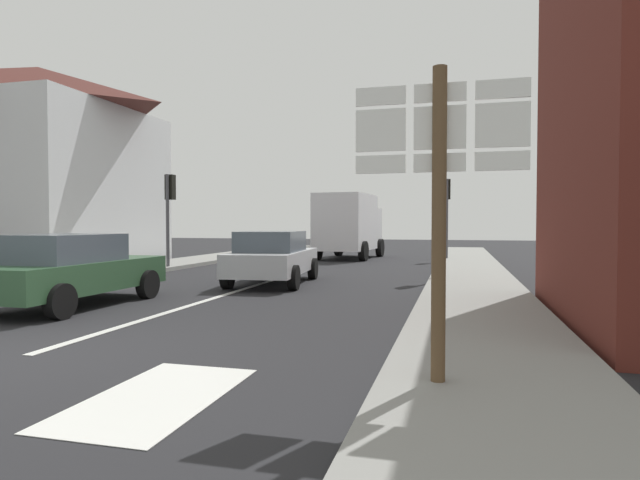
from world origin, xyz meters
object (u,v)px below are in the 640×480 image
at_px(traffic_light_near_left, 170,199).
at_px(traffic_light_near_right, 441,199).
at_px(sedan_far, 273,257).
at_px(delivery_truck, 349,224).
at_px(route_sign_post, 439,191).
at_px(traffic_light_far_right, 447,200).
at_px(sedan_near, 70,269).

bearing_deg(traffic_light_near_left, traffic_light_near_right, -8.11).
xyz_separation_m(sedan_far, delivery_truck, (-0.08, 10.99, 0.89)).
xyz_separation_m(route_sign_post, traffic_light_near_left, (-9.93, 11.84, 0.55)).
xyz_separation_m(traffic_light_near_right, traffic_light_near_left, (-9.64, 1.37, 0.16)).
relative_size(delivery_truck, traffic_light_far_right, 1.40).
relative_size(sedan_far, delivery_truck, 0.84).
bearing_deg(delivery_truck, traffic_light_near_right, -63.25).
distance_m(sedan_near, traffic_light_near_left, 8.66).
bearing_deg(traffic_light_near_left, traffic_light_far_right, 36.46).
height_order(route_sign_post, traffic_light_near_right, traffic_light_near_right).
distance_m(delivery_truck, traffic_light_near_right, 10.22).
relative_size(traffic_light_near_right, traffic_light_near_left, 0.94).
bearing_deg(traffic_light_far_right, traffic_light_near_left, -143.54).
xyz_separation_m(sedan_near, traffic_light_far_right, (7.13, 15.21, 1.95)).
relative_size(delivery_truck, route_sign_post, 1.61).
xyz_separation_m(route_sign_post, traffic_light_near_right, (-0.30, 10.46, 0.39)).
xyz_separation_m(sedan_near, sedan_far, (2.63, 4.83, 0.00)).
bearing_deg(sedan_far, sedan_near, -118.54).
bearing_deg(traffic_light_near_right, sedan_near, -136.70).
height_order(sedan_near, traffic_light_far_right, traffic_light_far_right).
height_order(sedan_far, traffic_light_far_right, traffic_light_far_right).
xyz_separation_m(delivery_truck, traffic_light_near_right, (4.59, -9.10, 0.74)).
xyz_separation_m(sedan_near, traffic_light_near_right, (7.13, 6.72, 1.63)).
bearing_deg(sedan_near, traffic_light_near_left, 107.21).
bearing_deg(sedan_near, traffic_light_near_right, 43.30).
relative_size(sedan_far, route_sign_post, 1.36).
bearing_deg(traffic_light_near_left, sedan_near, -72.79).
height_order(delivery_truck, traffic_light_near_right, traffic_light_near_right).
bearing_deg(sedan_near, traffic_light_far_right, 64.89).
bearing_deg(sedan_far, delivery_truck, 90.44).
distance_m(sedan_far, traffic_light_near_left, 6.34).
bearing_deg(traffic_light_near_right, traffic_light_near_left, 171.89).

